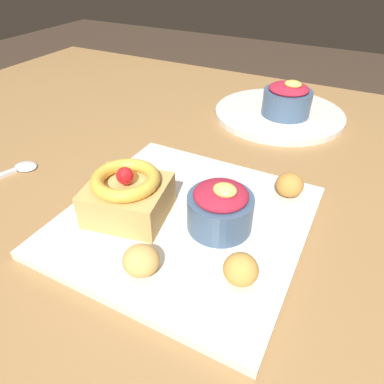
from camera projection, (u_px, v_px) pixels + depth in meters
name	position (u px, v px, depth m)	size (l,w,h in m)	color
ground_plane	(200.00, 372.00, 1.04)	(8.00, 8.00, 0.00)	#423326
dining_table	(205.00, 201.00, 0.65)	(1.50, 0.96, 0.73)	olive
front_plate	(185.00, 220.00, 0.47)	(0.31, 0.31, 0.01)	silver
cake_slice	(128.00, 195.00, 0.45)	(0.12, 0.11, 0.07)	tan
berry_ramekin	(220.00, 208.00, 0.43)	(0.08, 0.08, 0.07)	#3D5675
fritter_front	(289.00, 185.00, 0.49)	(0.04, 0.04, 0.03)	#BC7F38
fritter_middle	(241.00, 269.00, 0.37)	(0.04, 0.04, 0.04)	gold
fritter_back	(141.00, 260.00, 0.38)	(0.04, 0.04, 0.03)	tan
back_plate	(279.00, 114.00, 0.75)	(0.27, 0.27, 0.01)	silver
back_ramekin	(287.00, 99.00, 0.71)	(0.10, 0.10, 0.07)	#3D5675
spoon	(9.00, 172.00, 0.57)	(0.06, 0.12, 0.00)	silver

